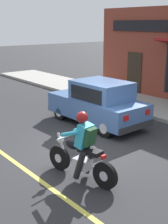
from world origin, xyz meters
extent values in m
plane|color=#2B2B2D|center=(0.00, 0.00, 0.00)|extent=(80.00, 80.00, 0.00)
cube|color=#9E9B93|center=(5.22, 3.00, 0.07)|extent=(2.60, 22.00, 0.14)
cube|color=#2D2319|center=(6.50, 4.07, 1.05)|extent=(0.04, 0.90, 2.10)
cylinder|color=black|center=(-1.12, -0.46, 0.31)|extent=(0.20, 0.63, 0.62)
cylinder|color=silver|center=(-1.12, -0.46, 0.31)|extent=(0.15, 0.23, 0.22)
cylinder|color=black|center=(-0.88, -1.84, 0.31)|extent=(0.20, 0.63, 0.62)
cylinder|color=silver|center=(-0.88, -1.84, 0.31)|extent=(0.15, 0.23, 0.22)
cube|color=silver|center=(-0.99, -1.19, 0.39)|extent=(0.34, 0.44, 0.24)
ellipsoid|color=black|center=(-1.03, -0.95, 0.80)|extent=(0.38, 0.56, 0.24)
cube|color=black|center=(-0.95, -1.42, 0.76)|extent=(0.35, 0.60, 0.10)
cylinder|color=silver|center=(-1.10, -0.55, 0.62)|extent=(0.12, 0.33, 0.68)
cylinder|color=silver|center=(-1.08, -0.67, 0.91)|extent=(0.56, 0.13, 0.04)
sphere|color=silver|center=(-1.11, -0.50, 0.79)|extent=(0.16, 0.16, 0.16)
cylinder|color=silver|center=(-0.76, -1.56, 0.29)|extent=(0.17, 0.56, 0.08)
cube|color=red|center=(-0.89, -1.79, 0.73)|extent=(0.13, 0.08, 0.08)
cylinder|color=black|center=(-1.15, -1.29, 0.43)|extent=(0.20, 0.37, 0.71)
cylinder|color=black|center=(-0.80, -1.23, 0.43)|extent=(0.20, 0.37, 0.71)
cube|color=#33B2D1|center=(-0.98, -1.24, 1.08)|extent=(0.39, 0.38, 0.57)
cylinder|color=#33B2D1|center=(-1.22, -1.04, 1.12)|extent=(0.18, 0.53, 0.26)
cylinder|color=#33B2D1|center=(-0.82, -0.97, 1.12)|extent=(0.18, 0.53, 0.26)
sphere|color=#A51919|center=(-0.99, -1.18, 1.49)|extent=(0.26, 0.26, 0.26)
cube|color=#1E4728|center=(-0.95, -1.40, 1.10)|extent=(0.32, 0.28, 0.42)
cylinder|color=black|center=(1.24, 2.90, 0.30)|extent=(0.19, 0.60, 0.60)
cylinder|color=silver|center=(1.24, 2.90, 0.30)|extent=(0.21, 0.33, 0.33)
cylinder|color=black|center=(2.68, 2.93, 0.30)|extent=(0.19, 0.60, 0.60)
cylinder|color=silver|center=(2.68, 2.93, 0.30)|extent=(0.21, 0.33, 0.33)
cylinder|color=black|center=(1.29, 0.50, 0.30)|extent=(0.19, 0.60, 0.60)
cylinder|color=silver|center=(1.29, 0.50, 0.30)|extent=(0.21, 0.33, 0.33)
cylinder|color=black|center=(2.73, 0.53, 0.30)|extent=(0.19, 0.60, 0.60)
cylinder|color=silver|center=(2.73, 0.53, 0.30)|extent=(0.21, 0.33, 0.33)
cube|color=#42669E|center=(1.98, 1.72, 0.60)|extent=(1.71, 3.73, 0.70)
cube|color=#42669E|center=(1.99, 1.47, 1.24)|extent=(1.48, 1.93, 0.66)
cube|color=black|center=(1.97, 2.34, 1.19)|extent=(1.33, 0.37, 0.51)
cube|color=black|center=(1.26, 1.45, 1.22)|extent=(0.06, 1.52, 0.46)
cube|color=black|center=(2.71, 1.48, 1.22)|extent=(0.06, 1.52, 0.46)
cube|color=silver|center=(1.44, 3.57, 0.72)|extent=(0.24, 0.04, 0.14)
cube|color=red|center=(1.51, -0.15, 0.74)|extent=(0.20, 0.04, 0.16)
cube|color=silver|center=(2.45, 3.59, 0.72)|extent=(0.24, 0.04, 0.14)
cube|color=red|center=(2.53, -0.13, 0.74)|extent=(0.20, 0.04, 0.16)
cube|color=#28282B|center=(1.95, 3.55, 0.35)|extent=(1.61, 0.15, 0.20)
cube|color=#28282B|center=(2.02, -0.11, 0.35)|extent=(1.61, 0.15, 0.20)
cube|color=black|center=(4.74, 2.77, 0.16)|extent=(0.36, 0.36, 0.04)
cone|color=orange|center=(4.74, 2.77, 0.46)|extent=(0.28, 0.28, 0.56)
cylinder|color=white|center=(4.74, 2.77, 0.48)|extent=(0.20, 0.20, 0.08)
camera|label=1|loc=(-5.06, -6.28, 3.48)|focal=50.00mm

